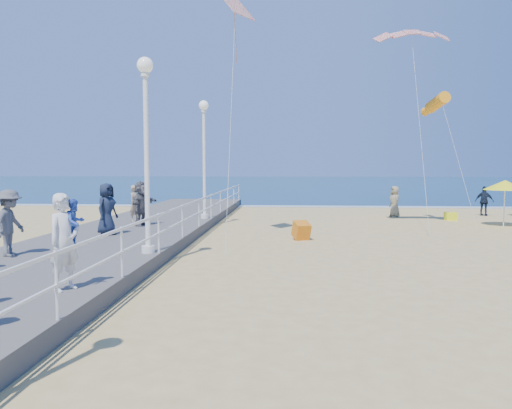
# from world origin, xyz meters

# --- Properties ---
(ground) EXTENTS (160.00, 160.00, 0.00)m
(ground) POSITION_xyz_m (0.00, 0.00, 0.00)
(ground) COLOR #D4B76F
(ground) RESTS_ON ground
(ocean) EXTENTS (160.00, 90.00, 0.05)m
(ocean) POSITION_xyz_m (0.00, 65.00, 0.01)
(ocean) COLOR #0C304D
(ocean) RESTS_ON ground
(surf_line) EXTENTS (160.00, 1.20, 0.04)m
(surf_line) POSITION_xyz_m (0.00, 20.50, 0.03)
(surf_line) COLOR white
(surf_line) RESTS_ON ground
(boardwalk) EXTENTS (5.00, 44.00, 0.40)m
(boardwalk) POSITION_xyz_m (-7.50, 0.00, 0.20)
(boardwalk) COLOR #67635D
(boardwalk) RESTS_ON ground
(railing) EXTENTS (0.05, 42.00, 0.55)m
(railing) POSITION_xyz_m (-5.05, 0.00, 1.25)
(railing) COLOR white
(railing) RESTS_ON boardwalk
(lamp_post_mid) EXTENTS (0.44, 0.44, 5.32)m
(lamp_post_mid) POSITION_xyz_m (-5.35, 0.00, 3.66)
(lamp_post_mid) COLOR white
(lamp_post_mid) RESTS_ON boardwalk
(lamp_post_far) EXTENTS (0.44, 0.44, 5.32)m
(lamp_post_far) POSITION_xyz_m (-5.35, 9.00, 3.66)
(lamp_post_far) COLOR white
(lamp_post_far) RESTS_ON boardwalk
(woman_holding_toddler) EXTENTS (0.70, 0.81, 1.89)m
(woman_holding_toddler) POSITION_xyz_m (-5.76, -4.17, 1.34)
(woman_holding_toddler) COLOR silver
(woman_holding_toddler) RESTS_ON boardwalk
(toddler_held) EXTENTS (0.50, 0.55, 0.91)m
(toddler_held) POSITION_xyz_m (-5.61, -4.02, 1.71)
(toddler_held) COLOR blue
(toddler_held) RESTS_ON boardwalk
(spectator_2) EXTENTS (0.68, 1.16, 1.78)m
(spectator_2) POSITION_xyz_m (-8.88, -0.73, 1.29)
(spectator_2) COLOR #55565A
(spectator_2) RESTS_ON boardwalk
(spectator_4) EXTENTS (0.82, 1.01, 1.80)m
(spectator_4) POSITION_xyz_m (-7.79, 3.39, 1.30)
(spectator_4) COLOR #182135
(spectator_4) RESTS_ON boardwalk
(spectator_5) EXTENTS (0.91, 1.74, 1.79)m
(spectator_5) POSITION_xyz_m (-7.39, 6.12, 1.29)
(spectator_5) COLOR #57565B
(spectator_5) RESTS_ON boardwalk
(spectator_6) EXTENTS (0.56, 0.67, 1.57)m
(spectator_6) POSITION_xyz_m (-8.10, 7.48, 1.19)
(spectator_6) COLOR gray
(spectator_6) RESTS_ON boardwalk
(beach_walker_b) EXTENTS (1.03, 0.87, 1.65)m
(beach_walker_b) POSITION_xyz_m (9.34, 15.14, 0.82)
(beach_walker_b) COLOR #172134
(beach_walker_b) RESTS_ON ground
(beach_walker_c) EXTENTS (0.72, 0.93, 1.69)m
(beach_walker_c) POSITION_xyz_m (4.24, 14.22, 0.84)
(beach_walker_c) COLOR gray
(beach_walker_c) RESTS_ON ground
(box_kite) EXTENTS (0.77, 0.86, 0.74)m
(box_kite) POSITION_xyz_m (-1.02, 5.35, 0.30)
(box_kite) COLOR #DA410C
(box_kite) RESTS_ON ground
(beach_umbrella) EXTENTS (1.90, 1.90, 2.14)m
(beach_umbrella) POSITION_xyz_m (8.39, 10.24, 1.91)
(beach_umbrella) COLOR white
(beach_umbrella) RESTS_ON ground
(beach_chair_right) EXTENTS (0.55, 0.55, 0.40)m
(beach_chair_right) POSITION_xyz_m (6.79, 12.74, 0.20)
(beach_chair_right) COLOR #F3FB1A
(beach_chair_right) RESTS_ON ground
(kite_parafoil) EXTENTS (3.25, 0.94, 0.65)m
(kite_parafoil) POSITION_xyz_m (3.79, 9.14, 8.58)
(kite_parafoil) COLOR red
(kite_windsock) EXTENTS (1.00, 2.62, 1.07)m
(kite_windsock) POSITION_xyz_m (5.32, 10.51, 5.71)
(kite_windsock) COLOR orange
(kite_diamond_redwhite) EXTENTS (1.42, 1.56, 0.99)m
(kite_diamond_redwhite) POSITION_xyz_m (-3.46, 4.99, 8.59)
(kite_diamond_redwhite) COLOR red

